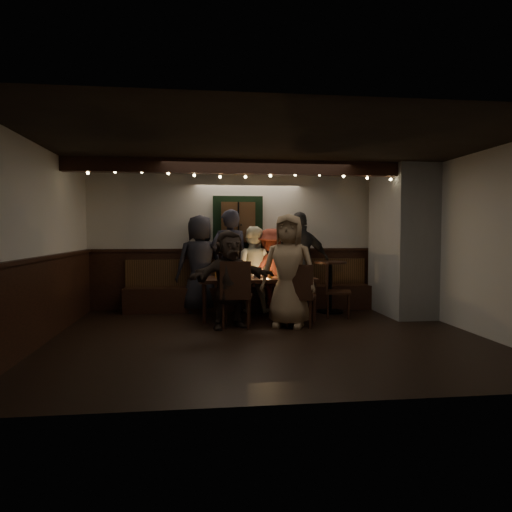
{
  "coord_description": "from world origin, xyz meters",
  "views": [
    {
      "loc": [
        -0.91,
        -6.24,
        1.46
      ],
      "look_at": [
        0.04,
        1.6,
        1.05
      ],
      "focal_mm": 32.0,
      "sensor_mm": 36.0,
      "label": 1
    }
  ],
  "objects": [
    {
      "name": "person_d",
      "position": [
        0.38,
        2.06,
        0.76
      ],
      "size": [
        1.13,
        0.92,
        1.53
      ],
      "primitive_type": "imported",
      "rotation": [
        0.0,
        0.0,
        3.57
      ],
      "color": "maroon",
      "rests_on": "ground"
    },
    {
      "name": "person_b",
      "position": [
        -0.38,
        2.04,
        0.94
      ],
      "size": [
        0.69,
        0.46,
        1.87
      ],
      "primitive_type": "imported",
      "rotation": [
        0.0,
        0.0,
        3.16
      ],
      "color": "black",
      "rests_on": "ground"
    },
    {
      "name": "high_top",
      "position": [
        1.44,
        1.82,
        0.59
      ],
      "size": [
        0.58,
        0.58,
        0.93
      ],
      "color": "black",
      "rests_on": "ground"
    },
    {
      "name": "person_c",
      "position": [
        0.03,
        2.05,
        0.78
      ],
      "size": [
        0.9,
        0.79,
        1.57
      ],
      "primitive_type": "imported",
      "rotation": [
        0.0,
        0.0,
        2.84
      ],
      "color": "beige",
      "rests_on": "ground"
    },
    {
      "name": "person_f",
      "position": [
        -0.47,
        0.67,
        0.75
      ],
      "size": [
        1.46,
        0.9,
        1.5
      ],
      "primitive_type": "imported",
      "rotation": [
        0.0,
        0.0,
        0.36
      ],
      "color": "black",
      "rests_on": "ground"
    },
    {
      "name": "dining_table",
      "position": [
        0.04,
        1.4,
        0.64
      ],
      "size": [
        1.95,
        0.83,
        0.84
      ],
      "color": "black",
      "rests_on": "ground"
    },
    {
      "name": "person_a",
      "position": [
        -0.93,
        2.16,
        0.89
      ],
      "size": [
        0.99,
        0.77,
        1.78
      ],
      "primitive_type": "imported",
      "rotation": [
        0.0,
        0.0,
        3.4
      ],
      "color": "black",
      "rests_on": "ground"
    },
    {
      "name": "room",
      "position": [
        1.07,
        1.42,
        1.07
      ],
      "size": [
        6.02,
        5.01,
        2.62
      ],
      "color": "black",
      "rests_on": "ground"
    },
    {
      "name": "chair_end",
      "position": [
        1.35,
        1.34,
        0.53
      ],
      "size": [
        0.53,
        0.53,
        0.94
      ],
      "color": "black",
      "rests_on": "ground"
    },
    {
      "name": "chair_near_right",
      "position": [
        0.6,
        0.61,
        0.55
      ],
      "size": [
        0.57,
        0.57,
        0.97
      ],
      "color": "black",
      "rests_on": "ground"
    },
    {
      "name": "person_g",
      "position": [
        0.44,
        0.66,
        0.87
      ],
      "size": [
        1.0,
        0.83,
        1.75
      ],
      "primitive_type": "imported",
      "rotation": [
        0.0,
        0.0,
        -0.37
      ],
      "color": "#967656",
      "rests_on": "ground"
    },
    {
      "name": "chair_near_left",
      "position": [
        -0.38,
        0.63,
        0.58
      ],
      "size": [
        0.53,
        0.53,
        1.03
      ],
      "color": "black",
      "rests_on": "ground"
    },
    {
      "name": "person_e",
      "position": [
        0.95,
        2.09,
        0.92
      ],
      "size": [
        1.1,
        0.49,
        1.84
      ],
      "primitive_type": "imported",
      "rotation": [
        0.0,
        0.0,
        3.18
      ],
      "color": "#272627",
      "rests_on": "ground"
    }
  ]
}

